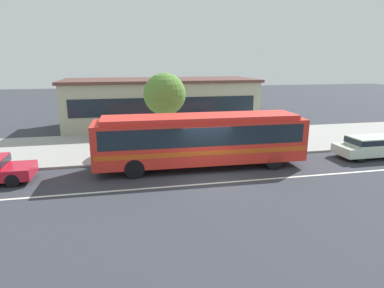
# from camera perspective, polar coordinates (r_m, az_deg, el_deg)

# --- Properties ---
(ground_plane) EXTENTS (120.00, 120.00, 0.00)m
(ground_plane) POSITION_cam_1_polar(r_m,az_deg,el_deg) (16.63, 2.99, -5.86)
(ground_plane) COLOR #33353D
(sidewalk_slab) EXTENTS (60.00, 8.00, 0.12)m
(sidewalk_slab) POSITION_cam_1_polar(r_m,az_deg,el_deg) (23.21, -1.51, 0.14)
(sidewalk_slab) COLOR #9A9995
(sidewalk_slab) RESTS_ON ground_plane
(lane_stripe_center) EXTENTS (56.00, 0.16, 0.01)m
(lane_stripe_center) POSITION_cam_1_polar(r_m,az_deg,el_deg) (15.91, 3.73, -6.81)
(lane_stripe_center) COLOR silver
(lane_stripe_center) RESTS_ON ground_plane
(transit_bus) EXTENTS (11.34, 2.69, 2.91)m
(transit_bus) POSITION_cam_1_polar(r_m,az_deg,el_deg) (17.74, 1.58, 1.13)
(transit_bus) COLOR red
(transit_bus) RESTS_ON ground_plane
(sedan_far_ahead) EXTENTS (4.75, 1.83, 1.29)m
(sedan_far_ahead) POSITION_cam_1_polar(r_m,az_deg,el_deg) (22.74, 28.98, -0.24)
(sedan_far_ahead) COLOR silver
(sedan_far_ahead) RESTS_ON ground_plane
(pedestrian_waiting_near_sign) EXTENTS (0.38, 0.38, 1.73)m
(pedestrian_waiting_near_sign) POSITION_cam_1_polar(r_m,az_deg,el_deg) (20.80, 4.93, 1.46)
(pedestrian_waiting_near_sign) COLOR #1F3A51
(pedestrian_waiting_near_sign) RESTS_ON sidewalk_slab
(pedestrian_walking_along_curb) EXTENTS (0.41, 0.41, 1.63)m
(pedestrian_walking_along_curb) POSITION_cam_1_polar(r_m,az_deg,el_deg) (21.89, 8.75, 1.83)
(pedestrian_walking_along_curb) COLOR #1F2746
(pedestrian_walking_along_curb) RESTS_ON sidewalk_slab
(street_tree_near_stop) EXTENTS (2.79, 2.79, 4.86)m
(street_tree_near_stop) POSITION_cam_1_polar(r_m,az_deg,el_deg) (21.91, -4.77, 8.57)
(street_tree_near_stop) COLOR brown
(street_tree_near_stop) RESTS_ON sidewalk_slab
(station_building) EXTENTS (16.67, 6.90, 4.18)m
(station_building) POSITION_cam_1_polar(r_m,az_deg,el_deg) (29.80, -5.44, 7.20)
(station_building) COLOR #A3A88C
(station_building) RESTS_ON ground_plane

